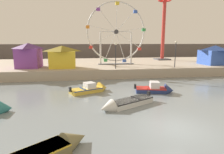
% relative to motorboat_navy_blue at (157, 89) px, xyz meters
% --- Properties ---
extents(ground_plane, '(240.00, 240.00, 0.00)m').
position_rel_motorboat_navy_blue_xyz_m(ground_plane, '(-2.07, -7.77, -0.32)').
color(ground_plane, slate).
extents(quay_promenade, '(110.00, 18.72, 1.30)m').
position_rel_motorboat_navy_blue_xyz_m(quay_promenade, '(-2.07, 16.58, 0.33)').
color(quay_promenade, tan).
rests_on(quay_promenade, ground_plane).
extents(distant_town_skyline, '(140.00, 3.00, 4.40)m').
position_rel_motorboat_navy_blue_xyz_m(distant_town_skyline, '(-2.07, 34.40, 1.88)').
color(distant_town_skyline, '#564C47').
rests_on(distant_town_skyline, ground_plane).
extents(motorboat_navy_blue, '(3.94, 2.20, 1.53)m').
position_rel_motorboat_navy_blue_xyz_m(motorboat_navy_blue, '(0.00, 0.00, 0.00)').
color(motorboat_navy_blue, navy).
rests_on(motorboat_navy_blue, ground_plane).
extents(motorboat_mustard_yellow, '(4.14, 2.89, 1.42)m').
position_rel_motorboat_navy_blue_xyz_m(motorboat_mustard_yellow, '(-6.38, 1.26, -0.02)').
color(motorboat_mustard_yellow, gold).
rests_on(motorboat_mustard_yellow, ground_plane).
extents(motorboat_pale_grey, '(4.80, 3.32, 1.14)m').
position_rel_motorboat_navy_blue_xyz_m(motorboat_pale_grey, '(-4.26, -3.75, -0.07)').
color(motorboat_pale_grey, silver).
rests_on(motorboat_pale_grey, ground_plane).
extents(ferris_wheel_white_frame, '(9.75, 1.20, 10.06)m').
position_rel_motorboat_navy_blue_xyz_m(ferris_wheel_white_frame, '(-1.84, 13.63, 6.03)').
color(ferris_wheel_white_frame, silver).
rests_on(ferris_wheel_white_frame, quay_promenade).
extents(drop_tower_red_tower, '(2.80, 2.80, 16.35)m').
position_rel_motorboat_navy_blue_xyz_m(drop_tower_red_tower, '(9.04, 20.17, 9.06)').
color(drop_tower_red_tower, '#BC332D').
rests_on(drop_tower_red_tower, quay_promenade).
extents(carnival_booth_blue_tent, '(4.47, 4.03, 3.11)m').
position_rel_motorboat_navy_blue_xyz_m(carnival_booth_blue_tent, '(14.09, 10.88, 2.60)').
color(carnival_booth_blue_tent, '#3356B7').
rests_on(carnival_booth_blue_tent, quay_promenade).
extents(carnival_booth_purple_stall, '(3.43, 3.77, 3.51)m').
position_rel_motorboat_navy_blue_xyz_m(carnival_booth_purple_stall, '(-14.94, 11.31, 2.80)').
color(carnival_booth_purple_stall, purple).
rests_on(carnival_booth_purple_stall, quay_promenade).
extents(carnival_booth_yellow_awning, '(3.93, 2.81, 3.14)m').
position_rel_motorboat_navy_blue_xyz_m(carnival_booth_yellow_awning, '(-10.14, 10.18, 2.62)').
color(carnival_booth_yellow_awning, yellow).
rests_on(carnival_booth_yellow_awning, quay_promenade).
extents(promenade_lamp_near, '(0.32, 0.32, 3.54)m').
position_rel_motorboat_navy_blue_xyz_m(promenade_lamp_near, '(-2.83, 8.20, 3.33)').
color(promenade_lamp_near, '#2D2D33').
rests_on(promenade_lamp_near, quay_promenade).
extents(promenade_lamp_far, '(0.32, 0.32, 3.80)m').
position_rel_motorboat_navy_blue_xyz_m(promenade_lamp_far, '(5.94, 8.36, 3.47)').
color(promenade_lamp_far, '#2D2D33').
rests_on(promenade_lamp_far, quay_promenade).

